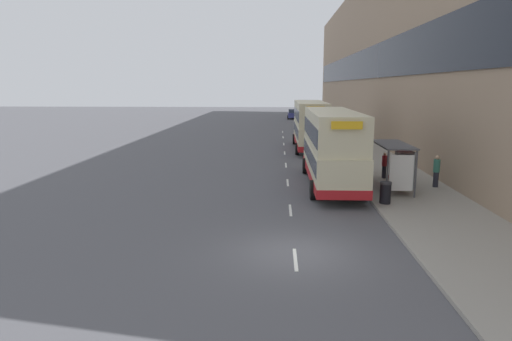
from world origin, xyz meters
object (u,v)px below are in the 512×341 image
Objects in this scene: bus_shelter at (397,158)px; litter_bin at (385,193)px; pedestrian_at_shelter at (436,171)px; pedestrian_3 at (406,166)px; pedestrian_1 at (384,165)px; pedestrian_2 at (370,164)px; double_decker_bus_ahead at (310,124)px; double_decker_bus_near at (332,146)px; car_0 at (293,114)px.

bus_shelter is 4.00× the size of litter_bin.
pedestrian_at_shelter reaches higher than pedestrian_3.
pedestrian_2 is (-0.91, -0.04, 0.03)m from pedestrian_1.
double_decker_bus_ahead is 6.55× the size of pedestrian_3.
bus_shelter is at bearing -159.73° from pedestrian_at_shelter.
bus_shelter reaches higher than litter_bin.
double_decker_bus_ahead is at bearing 96.46° from litter_bin.
double_decker_bus_ahead is at bearing 101.15° from pedestrian_2.
pedestrian_at_shelter is 1.06× the size of pedestrian_3.
pedestrian_1 is at bearing 26.26° from double_decker_bus_near.
pedestrian_3 reaches higher than pedestrian_1.
double_decker_bus_ahead is 10.46× the size of litter_bin.
double_decker_bus_near is at bearing -89.55° from car_0.
pedestrian_1 is at bearing 2.26° from pedestrian_2.
double_decker_bus_ahead is at bearing -89.62° from car_0.
pedestrian_1 is (3.42, 1.69, -1.34)m from double_decker_bus_near.
double_decker_bus_near is 6.90× the size of pedestrian_1.
pedestrian_at_shelter is at bearing -69.84° from double_decker_bus_ahead.
pedestrian_1 is (-2.29, 2.43, -0.10)m from pedestrian_at_shelter.
double_decker_bus_ahead reaches higher than car_0.
pedestrian_3 is at bearing -28.06° from pedestrian_1.
car_0 is 52.52m from pedestrian_2.
bus_shelter is 3.13m from pedestrian_3.
bus_shelter is 3.50m from pedestrian_2.
bus_shelter is 3.36m from litter_bin.
double_decker_bus_near and double_decker_bus_ahead have the same top height.
pedestrian_1 is (0.13, 3.33, -0.93)m from bus_shelter.
pedestrian_at_shelter is 1.69× the size of litter_bin.
bus_shelter is 2.71m from pedestrian_at_shelter.
pedestrian_1 is at bearing 151.94° from pedestrian_3.
pedestrian_1 is at bearing -75.20° from double_decker_bus_ahead.
pedestrian_2 is at bearing -86.79° from car_0.
double_decker_bus_ahead is 13.96m from pedestrian_2.
pedestrian_3 is at bearing 122.42° from pedestrian_at_shelter.
car_0 is (-0.26, 38.80, -1.43)m from double_decker_bus_ahead.
pedestrian_2 is 2.11m from pedestrian_3.
double_decker_bus_ahead is at bearing 101.58° from bus_shelter.
double_decker_bus_ahead is at bearing 90.64° from double_decker_bus_near.
pedestrian_3 is (1.25, 2.73, -0.88)m from bus_shelter.
pedestrian_3 is (2.03, -0.57, 0.02)m from pedestrian_2.
double_decker_bus_ahead is 6.69× the size of pedestrian_2.
pedestrian_3 is at bearing -71.61° from double_decker_bus_ahead.
double_decker_bus_near is 15.29m from double_decker_bus_ahead.
car_0 is (-0.43, 54.09, -1.43)m from double_decker_bus_near.
double_decker_bus_near reaches higher than pedestrian_at_shelter.
pedestrian_1 is 6.37m from litter_bin.
pedestrian_at_shelter is 2.17m from pedestrian_3.
pedestrian_3 is (4.55, 1.09, -1.29)m from double_decker_bus_near.
bus_shelter reaches higher than car_0.
pedestrian_at_shelter is at bearing 46.11° from litter_bin.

